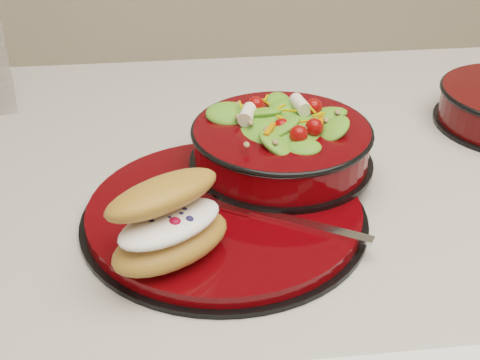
{
  "coord_description": "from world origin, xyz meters",
  "views": [
    {
      "loc": [
        -0.11,
        -0.75,
        1.33
      ],
      "look_at": [
        -0.03,
        -0.11,
        0.94
      ],
      "focal_mm": 50.0,
      "sensor_mm": 36.0,
      "label": 1
    }
  ],
  "objects": [
    {
      "name": "croissant",
      "position": [
        -0.11,
        -0.21,
        0.96
      ],
      "size": [
        0.15,
        0.15,
        0.08
      ],
      "rotation": [
        0.0,
        0.0,
        0.6
      ],
      "color": "#BF803A",
      "rests_on": "dinner_plate"
    },
    {
      "name": "fork",
      "position": [
        0.01,
        -0.17,
        0.92
      ],
      "size": [
        0.16,
        0.11,
        0.0
      ],
      "rotation": [
        0.0,
        0.0,
        1.03
      ],
      "color": "silver",
      "rests_on": "dinner_plate"
    },
    {
      "name": "dinner_plate",
      "position": [
        -0.05,
        -0.13,
        0.91
      ],
      "size": [
        0.32,
        0.32,
        0.02
      ],
      "rotation": [
        0.0,
        0.0,
        0.21
      ],
      "color": "black",
      "rests_on": "island_counter"
    },
    {
      "name": "salad_bowl",
      "position": [
        0.03,
        -0.05,
        0.96
      ],
      "size": [
        0.22,
        0.22,
        0.09
      ],
      "rotation": [
        0.0,
        0.0,
        0.05
      ],
      "color": "black",
      "rests_on": "dinner_plate"
    }
  ]
}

